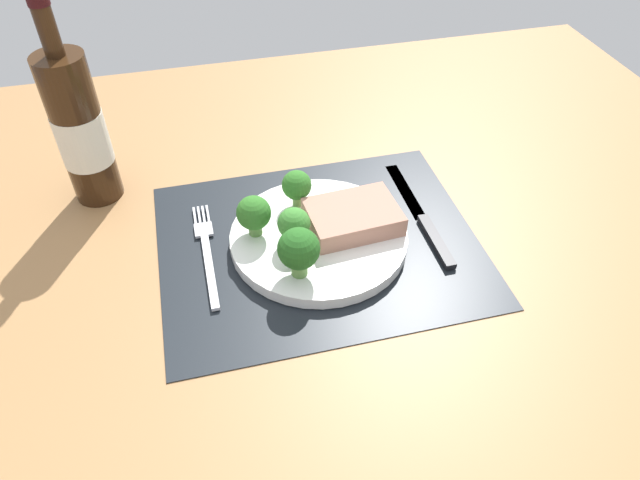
# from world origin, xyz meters

# --- Properties ---
(ground_plane) EXTENTS (1.40, 1.10, 0.03)m
(ground_plane) POSITION_xyz_m (0.00, 0.00, -0.01)
(ground_plane) COLOR #996D42
(placemat) EXTENTS (0.41, 0.34, 0.00)m
(placemat) POSITION_xyz_m (0.00, 0.00, 0.00)
(placemat) COLOR black
(placemat) RESTS_ON ground_plane
(plate) EXTENTS (0.23, 0.23, 0.02)m
(plate) POSITION_xyz_m (0.00, 0.00, 0.01)
(plate) COLOR white
(plate) RESTS_ON placemat
(steak) EXTENTS (0.12, 0.09, 0.03)m
(steak) POSITION_xyz_m (0.05, 0.01, 0.03)
(steak) COLOR tan
(steak) RESTS_ON plate
(broccoli_front_edge) EXTENTS (0.04, 0.04, 0.05)m
(broccoli_front_edge) POSITION_xyz_m (-0.01, 0.06, 0.05)
(broccoli_front_edge) COLOR #6B994C
(broccoli_front_edge) RESTS_ON plate
(broccoli_near_steak) EXTENTS (0.05, 0.05, 0.07)m
(broccoli_near_steak) POSITION_xyz_m (-0.04, -0.06, 0.06)
(broccoli_near_steak) COLOR #5B8942
(broccoli_near_steak) RESTS_ON plate
(broccoli_near_fork) EXTENTS (0.04, 0.04, 0.05)m
(broccoli_near_fork) POSITION_xyz_m (-0.03, -0.01, 0.05)
(broccoli_near_fork) COLOR #5B8942
(broccoli_near_fork) RESTS_ON plate
(broccoli_center) EXTENTS (0.04, 0.04, 0.06)m
(broccoli_center) POSITION_xyz_m (-0.08, 0.02, 0.05)
(broccoli_center) COLOR #5B8942
(broccoli_center) RESTS_ON plate
(fork) EXTENTS (0.02, 0.19, 0.01)m
(fork) POSITION_xyz_m (-0.14, 0.01, 0.01)
(fork) COLOR silver
(fork) RESTS_ON placemat
(knife) EXTENTS (0.02, 0.23, 0.01)m
(knife) POSITION_xyz_m (0.15, 0.01, 0.01)
(knife) COLOR black
(knife) RESTS_ON placemat
(wine_bottle) EXTENTS (0.07, 0.07, 0.29)m
(wine_bottle) POSITION_xyz_m (-0.28, 0.18, 0.11)
(wine_bottle) COLOR #331E0F
(wine_bottle) RESTS_ON ground_plane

